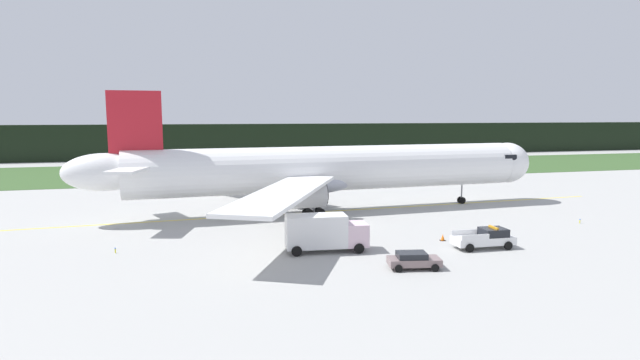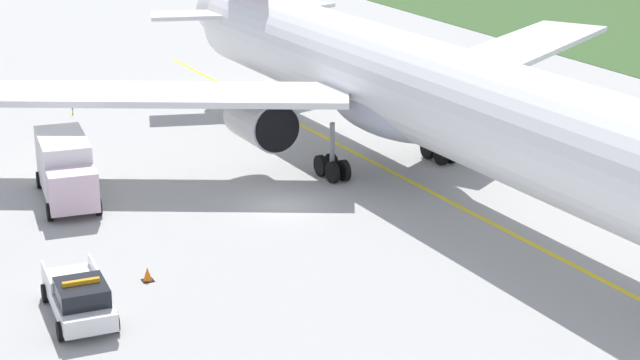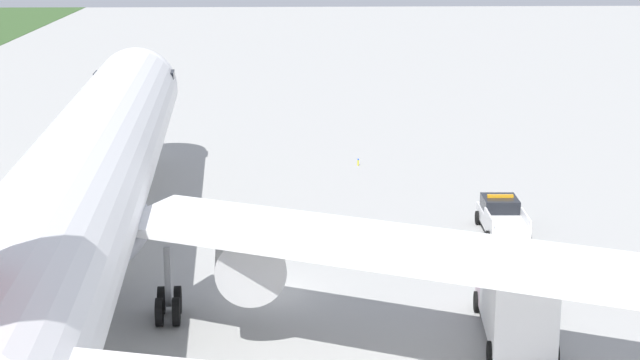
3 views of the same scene
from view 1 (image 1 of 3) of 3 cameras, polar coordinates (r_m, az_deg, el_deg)
The scene contains 11 objects.
ground at distance 55.87m, azimuth 3.28°, elevation -5.01°, with size 320.00×320.00×0.00m, color #A1A19E.
grass_verge at distance 110.65m, azimuth -5.75°, elevation 1.13°, with size 320.00×38.89×0.04m, color #345227.
distant_tree_line at distance 144.19m, azimuth -7.88°, elevation 4.39°, with size 288.00×4.26×9.34m, color black.
taxiway_centerline_main at distance 63.46m, azimuth 1.35°, elevation -3.50°, with size 77.95×0.30×0.01m, color yellow.
airliner at distance 62.49m, azimuth 0.82°, elevation 1.16°, with size 59.06×49.31×14.54m.
ops_pickup_truck at distance 48.39m, azimuth 18.07°, elevation -6.22°, with size 5.57×2.47×1.94m.
catering_truck at distance 44.70m, azimuth 0.48°, elevation -5.84°, with size 7.36×3.22×3.44m.
staff_car at distance 40.79m, azimuth 10.44°, elevation -8.79°, with size 4.31×2.62×1.30m.
apron_cone at distance 50.19m, azimuth 13.60°, elevation -6.28°, with size 0.49×0.49×0.62m.
taxiway_edge_light_east at distance 63.25m, azimuth 27.14°, elevation -4.11°, with size 0.12×0.12×0.51m.
taxiway_edge_light_west at distance 48.00m, azimuth -21.99°, elevation -7.30°, with size 0.12×0.12×0.47m.
Camera 1 is at (-16.77, -51.94, 11.96)m, focal length 28.52 mm.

